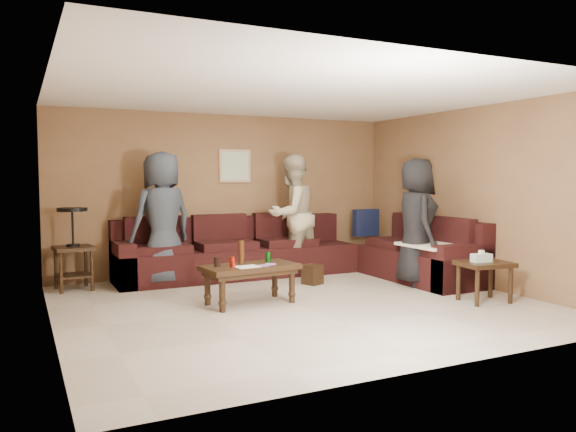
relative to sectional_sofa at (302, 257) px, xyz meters
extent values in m
plane|color=beige|center=(-0.81, -1.52, -0.33)|extent=(5.50, 5.50, 0.00)
cube|color=white|center=(-0.81, -1.52, 2.12)|extent=(5.50, 5.00, 0.10)
cube|color=brown|center=(-0.81, 0.98, 0.92)|extent=(5.50, 0.10, 2.50)
cube|color=brown|center=(-0.81, -4.02, 0.92)|extent=(5.50, 0.10, 2.50)
cube|color=brown|center=(-3.56, -1.52, 0.92)|extent=(0.10, 5.00, 2.50)
cube|color=brown|center=(1.94, -1.52, 0.92)|extent=(0.10, 5.00, 2.50)
cube|color=black|center=(-0.81, 0.53, -0.10)|extent=(3.70, 0.90, 0.45)
cube|color=black|center=(-0.81, 0.86, 0.35)|extent=(3.70, 0.24, 0.45)
cube|color=black|center=(-2.54, 0.53, -0.01)|extent=(0.24, 0.90, 0.63)
cube|color=black|center=(1.49, -0.92, -0.10)|extent=(0.90, 2.00, 0.45)
cube|color=black|center=(1.82, -0.92, 0.35)|extent=(0.24, 2.00, 0.45)
cube|color=black|center=(1.49, -1.80, -0.01)|extent=(0.90, 0.24, 0.63)
cube|color=#121938|center=(1.49, 0.53, 0.42)|extent=(0.45, 0.14, 0.45)
cube|color=white|center=(1.49, -1.37, 0.25)|extent=(1.00, 0.85, 0.04)
cube|color=black|center=(-1.35, -1.25, 0.12)|extent=(1.19, 0.68, 0.06)
cube|color=black|center=(-1.35, -1.25, 0.06)|extent=(1.10, 0.59, 0.05)
cylinder|color=black|center=(-1.79, -1.50, -0.12)|extent=(0.07, 0.07, 0.41)
cylinder|color=black|center=(-0.87, -1.40, -0.12)|extent=(0.07, 0.07, 0.41)
cylinder|color=black|center=(-1.83, -1.09, -0.12)|extent=(0.07, 0.07, 0.41)
cylinder|color=black|center=(-0.91, -0.99, -0.12)|extent=(0.07, 0.07, 0.41)
cylinder|color=red|center=(-1.60, -1.33, 0.21)|extent=(0.07, 0.07, 0.12)
cylinder|color=#136B1A|center=(-1.05, -1.11, 0.21)|extent=(0.07, 0.07, 0.12)
cylinder|color=#3E200E|center=(-1.41, -1.13, 0.29)|extent=(0.07, 0.07, 0.28)
cylinder|color=black|center=(-1.75, -1.21, 0.20)|extent=(0.08, 0.08, 0.11)
cube|color=silver|center=(-1.44, -1.38, 0.15)|extent=(0.30, 0.25, 0.00)
cylinder|color=#CC4882|center=(-1.23, -1.39, 0.15)|extent=(0.14, 0.14, 0.01)
cylinder|color=#CC4882|center=(-1.11, -1.33, 0.15)|extent=(0.14, 0.14, 0.01)
cube|color=black|center=(-3.18, 0.57, 0.24)|extent=(0.53, 0.53, 0.05)
cube|color=black|center=(-3.18, 0.57, -0.13)|extent=(0.47, 0.47, 0.03)
cylinder|color=black|center=(-3.36, 0.35, -0.04)|extent=(0.05, 0.05, 0.57)
cylinder|color=black|center=(-2.97, 0.39, -0.04)|extent=(0.05, 0.05, 0.57)
cylinder|color=black|center=(-3.40, 0.74, -0.04)|extent=(0.05, 0.05, 0.57)
cylinder|color=black|center=(-3.01, 0.78, -0.04)|extent=(0.05, 0.05, 0.57)
cylinder|color=black|center=(-3.18, 0.57, 0.28)|extent=(0.18, 0.18, 0.03)
cylinder|color=black|center=(-3.18, 0.57, 0.53)|extent=(0.03, 0.03, 0.47)
cylinder|color=black|center=(-3.18, 0.57, 0.76)|extent=(0.39, 0.39, 0.05)
cube|color=black|center=(1.27, -2.39, 0.14)|extent=(0.66, 0.56, 0.05)
cylinder|color=black|center=(1.01, -2.54, -0.09)|extent=(0.05, 0.05, 0.47)
cylinder|color=black|center=(1.48, -2.60, -0.09)|extent=(0.05, 0.05, 0.47)
cylinder|color=black|center=(1.05, -2.17, -0.09)|extent=(0.05, 0.05, 0.47)
cylinder|color=black|center=(1.53, -2.24, -0.09)|extent=(0.05, 0.05, 0.47)
cube|color=silver|center=(1.21, -2.39, 0.22)|extent=(0.25, 0.15, 0.10)
cube|color=silver|center=(1.21, -2.39, 0.29)|extent=(0.06, 0.04, 0.05)
cube|color=black|center=(-0.09, -0.48, -0.19)|extent=(0.30, 0.30, 0.28)
cube|color=tan|center=(-0.71, 0.96, 1.37)|extent=(0.52, 0.03, 0.52)
cube|color=silver|center=(-0.71, 0.95, 1.37)|extent=(0.44, 0.01, 0.44)
imported|color=#2D353F|center=(-2.02, 0.35, 0.61)|extent=(1.06, 0.86, 1.88)
imported|color=tan|center=(-0.01, 0.35, 0.61)|extent=(1.09, 0.97, 1.87)
imported|color=black|center=(1.20, -1.17, 0.57)|extent=(0.82, 1.01, 1.79)
camera|label=1|loc=(-3.84, -7.44, 1.20)|focal=35.00mm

